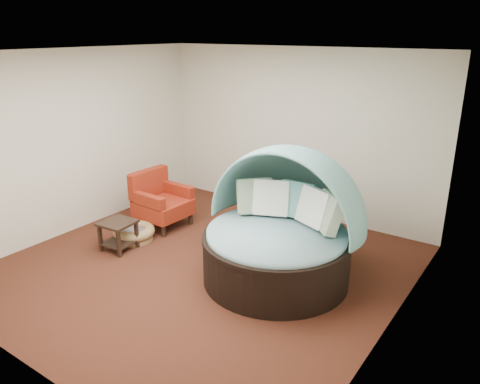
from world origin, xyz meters
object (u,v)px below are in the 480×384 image
Objects in this scene: canopy_daybed at (282,219)px; red_armchair at (160,201)px; side_table at (118,231)px; pet_basket at (134,233)px.

red_armchair is at bearing 171.53° from canopy_daybed.
red_armchair reaches higher than side_table.
pet_basket is (-2.39, -0.32, -0.68)m from canopy_daybed.
canopy_daybed is 4.14× the size of side_table.
side_table is at bearing -80.31° from red_armchair.
canopy_daybed is 2.25× the size of red_armchair.
canopy_daybed is at bearing 7.66° from pet_basket.
canopy_daybed is 2.47m from side_table.
red_armchair is 1.84× the size of side_table.
red_armchair is at bearing 97.51° from side_table.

